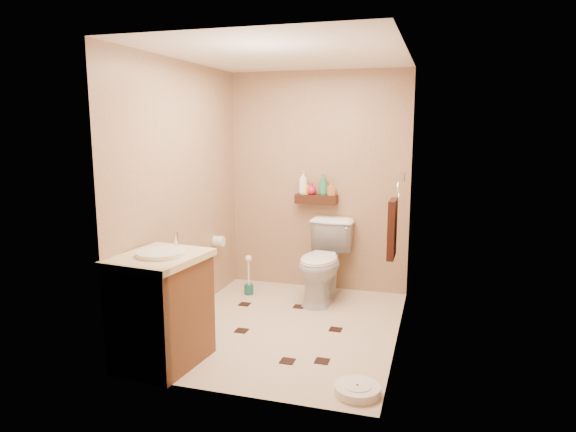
% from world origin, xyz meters
% --- Properties ---
extents(ground, '(2.50, 2.50, 0.00)m').
position_xyz_m(ground, '(0.00, 0.00, 0.00)').
color(ground, beige).
rests_on(ground, ground).
extents(wall_back, '(2.00, 0.04, 2.40)m').
position_xyz_m(wall_back, '(0.00, 1.25, 1.20)').
color(wall_back, tan).
rests_on(wall_back, ground).
extents(wall_front, '(2.00, 0.04, 2.40)m').
position_xyz_m(wall_front, '(0.00, -1.25, 1.20)').
color(wall_front, tan).
rests_on(wall_front, ground).
extents(wall_left, '(0.04, 2.50, 2.40)m').
position_xyz_m(wall_left, '(-1.00, 0.00, 1.20)').
color(wall_left, tan).
rests_on(wall_left, ground).
extents(wall_right, '(0.04, 2.50, 2.40)m').
position_xyz_m(wall_right, '(1.00, 0.00, 1.20)').
color(wall_right, tan).
rests_on(wall_right, ground).
extents(ceiling, '(2.00, 2.50, 0.02)m').
position_xyz_m(ceiling, '(0.00, 0.00, 2.40)').
color(ceiling, white).
rests_on(ceiling, wall_back).
extents(wall_shelf, '(0.46, 0.14, 0.10)m').
position_xyz_m(wall_shelf, '(0.00, 1.17, 1.02)').
color(wall_shelf, '#3E1D11').
rests_on(wall_shelf, wall_back).
extents(floor_accents, '(1.16, 1.31, 0.01)m').
position_xyz_m(floor_accents, '(0.03, -0.07, 0.00)').
color(floor_accents, black).
rests_on(floor_accents, ground).
extents(toilet, '(0.52, 0.85, 0.83)m').
position_xyz_m(toilet, '(0.16, 0.83, 0.42)').
color(toilet, white).
rests_on(toilet, ground).
extents(vanity, '(0.65, 0.76, 1.00)m').
position_xyz_m(vanity, '(-0.70, -0.95, 0.44)').
color(vanity, brown).
rests_on(vanity, ground).
extents(bathroom_scale, '(0.32, 0.32, 0.06)m').
position_xyz_m(bathroom_scale, '(0.82, -1.00, 0.03)').
color(bathroom_scale, white).
rests_on(bathroom_scale, ground).
extents(toilet_brush, '(0.10, 0.10, 0.44)m').
position_xyz_m(toilet_brush, '(-0.65, 0.77, 0.15)').
color(toilet_brush, '#175E53').
rests_on(toilet_brush, ground).
extents(towel_ring, '(0.12, 0.30, 0.76)m').
position_xyz_m(towel_ring, '(0.91, 0.25, 0.95)').
color(towel_ring, silver).
rests_on(towel_ring, wall_right).
extents(toilet_paper, '(0.12, 0.11, 0.12)m').
position_xyz_m(toilet_paper, '(-0.94, 0.65, 0.60)').
color(toilet_paper, white).
rests_on(toilet_paper, wall_left).
extents(bottle_a, '(0.13, 0.13, 0.26)m').
position_xyz_m(bottle_a, '(-0.15, 1.17, 1.20)').
color(bottle_a, white).
rests_on(bottle_a, wall_shelf).
extents(bottle_b, '(0.09, 0.09, 0.15)m').
position_xyz_m(bottle_b, '(-0.11, 1.17, 1.15)').
color(bottle_b, yellow).
rests_on(bottle_b, wall_shelf).
extents(bottle_c, '(0.14, 0.14, 0.13)m').
position_xyz_m(bottle_c, '(-0.05, 1.17, 1.14)').
color(bottle_c, red).
rests_on(bottle_c, wall_shelf).
extents(bottle_d, '(0.10, 0.10, 0.23)m').
position_xyz_m(bottle_d, '(0.08, 1.17, 1.19)').
color(bottle_d, '#2D884D').
rests_on(bottle_d, wall_shelf).
extents(bottle_e, '(0.10, 0.10, 0.15)m').
position_xyz_m(bottle_e, '(0.16, 1.17, 1.14)').
color(bottle_e, '#D17F45').
rests_on(bottle_e, wall_shelf).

